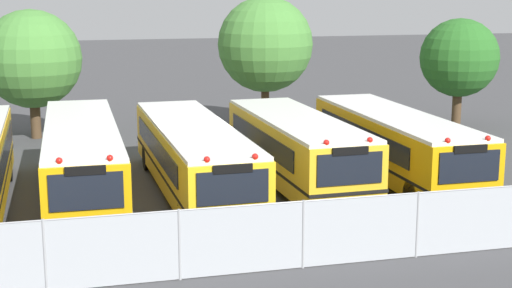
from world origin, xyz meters
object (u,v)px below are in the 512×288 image
at_px(tree_2, 263,44).
at_px(tree_3, 460,58).
at_px(tree_1, 33,57).
at_px(school_bus_1, 82,158).
at_px(school_bus_3, 297,148).
at_px(school_bus_2, 193,155).
at_px(school_bus_4, 394,143).

height_order(tree_2, tree_3, tree_2).
distance_m(tree_1, tree_3, 20.76).
relative_size(school_bus_1, tree_3, 2.12).
relative_size(school_bus_1, school_bus_3, 1.18).
distance_m(school_bus_1, school_bus_2, 3.73).
bearing_deg(school_bus_1, tree_2, -129.24).
distance_m(tree_1, tree_2, 11.01).
relative_size(school_bus_2, tree_2, 1.76).
bearing_deg(tree_2, tree_1, 178.39).
xyz_separation_m(school_bus_3, school_bus_4, (3.73, -0.15, -0.00)).
distance_m(school_bus_3, tree_3, 14.58).
distance_m(school_bus_2, tree_2, 13.00).
bearing_deg(school_bus_1, school_bus_3, 179.72).
bearing_deg(tree_3, school_bus_1, -155.06).
bearing_deg(tree_2, tree_3, -13.68).
height_order(school_bus_2, tree_1, tree_1).
xyz_separation_m(tree_1, tree_2, (11.00, -0.31, 0.41)).
bearing_deg(tree_1, school_bus_2, -65.02).
distance_m(school_bus_2, tree_1, 13.15).
bearing_deg(tree_3, tree_2, 166.32).
xyz_separation_m(school_bus_4, tree_2, (-1.96, 11.37, 2.86)).
relative_size(tree_1, tree_2, 0.92).
bearing_deg(tree_1, school_bus_4, -42.02).
bearing_deg(tree_1, school_bus_3, -51.31).
distance_m(school_bus_1, school_bus_4, 11.24).
bearing_deg(school_bus_3, tree_2, -100.37).
relative_size(tree_2, tree_3, 1.20).
height_order(school_bus_1, school_bus_4, school_bus_1).
bearing_deg(tree_1, tree_2, -1.61).
bearing_deg(tree_3, school_bus_4, -130.14).
bearing_deg(school_bus_4, tree_3, -130.12).
height_order(school_bus_4, tree_3, tree_3).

